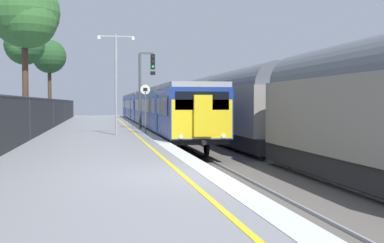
# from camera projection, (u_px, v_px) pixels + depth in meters

# --- Properties ---
(ground) EXTENTS (17.40, 110.00, 1.21)m
(ground) POSITION_uv_depth(u_px,v_px,m) (299.00, 195.00, 12.04)
(ground) COLOR gray
(commuter_train_at_platform) EXTENTS (2.83, 42.78, 3.81)m
(commuter_train_at_platform) POSITION_uv_depth(u_px,v_px,m) (151.00, 108.00, 41.40)
(commuter_train_at_platform) COLOR navy
(commuter_train_at_platform) RESTS_ON ground
(freight_train_adjacent_track) EXTENTS (2.60, 51.03, 4.69)m
(freight_train_adjacent_track) POSITION_uv_depth(u_px,v_px,m) (218.00, 105.00, 34.42)
(freight_train_adjacent_track) COLOR #232326
(freight_train_adjacent_track) RESTS_ON ground
(signal_gantry) EXTENTS (1.10, 0.24, 5.05)m
(signal_gantry) POSITION_uv_depth(u_px,v_px,m) (144.00, 81.00, 31.41)
(signal_gantry) COLOR #47474C
(signal_gantry) RESTS_ON ground
(speed_limit_sign) EXTENTS (0.59, 0.08, 2.77)m
(speed_limit_sign) POSITION_uv_depth(u_px,v_px,m) (145.00, 102.00, 26.76)
(speed_limit_sign) COLOR #59595B
(speed_limit_sign) RESTS_ON ground
(platform_lamp_mid) EXTENTS (2.00, 0.20, 5.37)m
(platform_lamp_mid) POSITION_uv_depth(u_px,v_px,m) (116.00, 76.00, 25.48)
(platform_lamp_mid) COLOR #93999E
(platform_lamp_mid) RESTS_ON ground
(background_tree_left) EXTENTS (4.05, 4.05, 9.00)m
(background_tree_left) POSITION_uv_depth(u_px,v_px,m) (26.00, 15.00, 27.47)
(background_tree_left) COLOR #473323
(background_tree_left) RESTS_ON ground
(background_tree_right) EXTENTS (2.83, 2.83, 7.07)m
(background_tree_right) POSITION_uv_depth(u_px,v_px,m) (49.00, 58.00, 40.34)
(background_tree_right) COLOR #473323
(background_tree_right) RESTS_ON ground
(background_tree_back) EXTENTS (2.93, 2.93, 7.46)m
(background_tree_back) POSITION_uv_depth(u_px,v_px,m) (24.00, 47.00, 35.07)
(background_tree_back) COLOR #473323
(background_tree_back) RESTS_ON ground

